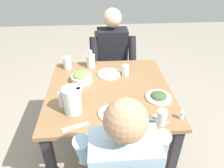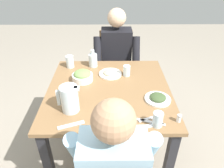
% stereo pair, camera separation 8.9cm
% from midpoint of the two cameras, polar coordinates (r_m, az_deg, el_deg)
% --- Properties ---
extents(ground_plane, '(8.00, 8.00, 0.00)m').
position_cam_midpoint_polar(ground_plane, '(2.15, 0.52, -17.35)').
color(ground_plane, gray).
extents(dining_table, '(0.97, 0.97, 0.72)m').
position_cam_midpoint_polar(dining_table, '(1.73, 0.63, -4.28)').
color(dining_table, olive).
rests_on(dining_table, ground_plane).
extents(chair_near, '(0.40, 0.40, 0.87)m').
position_cam_midpoint_polar(chair_near, '(2.52, 2.09, 5.49)').
color(chair_near, '#997047').
rests_on(chair_near, ground_plane).
extents(diner_near, '(0.48, 0.53, 1.17)m').
position_cam_midpoint_polar(diner_near, '(2.27, 2.37, 6.37)').
color(diner_near, black).
rests_on(diner_near, ground_plane).
extents(diner_far, '(0.48, 0.53, 1.17)m').
position_cam_midpoint_polar(diner_far, '(1.25, 2.46, -21.79)').
color(diner_far, '#9EC6E0').
rests_on(diner_far, ground_plane).
extents(water_pitcher, '(0.16, 0.12, 0.19)m').
position_cam_midpoint_polar(water_pitcher, '(1.42, -9.75, -4.01)').
color(water_pitcher, silver).
rests_on(water_pitcher, dining_table).
extents(salad_bowl, '(0.17, 0.17, 0.09)m').
position_cam_midpoint_polar(salad_bowl, '(1.76, -6.64, 2.18)').
color(salad_bowl, white).
rests_on(salad_bowl, dining_table).
extents(plate_beans, '(0.20, 0.20, 0.04)m').
position_cam_midpoint_polar(plate_beans, '(1.84, 0.92, 2.95)').
color(plate_beans, white).
rests_on(plate_beans, dining_table).
extents(plate_dolmas, '(0.19, 0.19, 0.05)m').
position_cam_midpoint_polar(plate_dolmas, '(1.58, 13.98, -3.79)').
color(plate_dolmas, white).
rests_on(plate_dolmas, dining_table).
extents(plate_yoghurt, '(0.18, 0.18, 0.04)m').
position_cam_midpoint_polar(plate_yoghurt, '(1.41, 0.99, -7.81)').
color(plate_yoghurt, white).
rests_on(plate_yoghurt, dining_table).
extents(water_glass_far_right, '(0.06, 0.06, 0.09)m').
position_cam_midpoint_polar(water_glass_far_right, '(1.82, 5.44, 3.61)').
color(water_glass_far_right, silver).
rests_on(water_glass_far_right, dining_table).
extents(water_glass_by_pitcher, '(0.07, 0.07, 0.11)m').
position_cam_midpoint_polar(water_glass_by_pitcher, '(1.97, -10.15, 6.00)').
color(water_glass_by_pitcher, silver).
rests_on(water_glass_by_pitcher, dining_table).
extents(water_glass_near_left, '(0.06, 0.06, 0.10)m').
position_cam_midpoint_polar(water_glass_near_left, '(1.35, 14.26, -9.38)').
color(water_glass_near_left, silver).
rests_on(water_glass_near_left, dining_table).
extents(oil_carafe, '(0.08, 0.08, 0.16)m').
position_cam_midpoint_polar(oil_carafe, '(1.97, -3.90, 6.36)').
color(oil_carafe, silver).
rests_on(oil_carafe, dining_table).
extents(salt_shaker, '(0.03, 0.03, 0.05)m').
position_cam_midpoint_polar(salt_shaker, '(1.43, 19.56, -8.83)').
color(salt_shaker, white).
rests_on(salt_shaker, dining_table).
extents(fork_near, '(0.17, 0.07, 0.01)m').
position_cam_midpoint_polar(fork_near, '(1.37, 12.39, -11.09)').
color(fork_near, silver).
rests_on(fork_near, dining_table).
extents(knife_near, '(0.18, 0.07, 0.01)m').
position_cam_midpoint_polar(knife_near, '(1.39, 12.41, -10.15)').
color(knife_near, silver).
rests_on(knife_near, dining_table).
extents(fork_far, '(0.17, 0.08, 0.01)m').
position_cam_midpoint_polar(fork_far, '(1.36, -9.23, -11.05)').
color(fork_far, silver).
rests_on(fork_far, dining_table).
extents(knife_far, '(0.18, 0.08, 0.01)m').
position_cam_midpoint_polar(knife_far, '(1.42, 12.47, -9.04)').
color(knife_far, silver).
rests_on(knife_far, dining_table).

